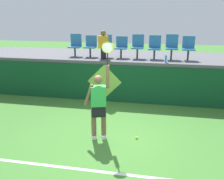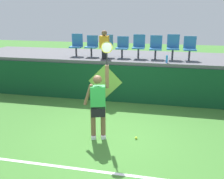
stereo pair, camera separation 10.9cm
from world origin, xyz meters
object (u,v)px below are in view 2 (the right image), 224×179
at_px(stadium_chair_2, 107,45).
at_px(spectator_0, 104,44).
at_px(stadium_chair_7, 190,47).
at_px(stadium_chair_1, 92,45).
at_px(stadium_chair_6, 173,46).
at_px(stadium_chair_3, 122,46).
at_px(stadium_chair_5, 156,46).
at_px(tennis_ball, 136,138).
at_px(stadium_chair_0, 77,44).
at_px(water_bottle, 167,59).
at_px(stadium_chair_4, 139,45).
at_px(tennis_player, 98,104).

bearing_deg(stadium_chair_2, spectator_0, -90.00).
bearing_deg(stadium_chair_7, stadium_chair_1, -179.97).
xyz_separation_m(stadium_chair_6, spectator_0, (-2.48, -0.40, 0.05)).
bearing_deg(stadium_chair_3, stadium_chair_5, 0.24).
bearing_deg(tennis_ball, stadium_chair_5, 85.87).
bearing_deg(stadium_chair_0, stadium_chair_3, -0.22).
relative_size(stadium_chair_3, stadium_chair_6, 0.88).
relative_size(stadium_chair_0, stadium_chair_2, 1.01).
bearing_deg(tennis_ball, stadium_chair_2, 114.14).
bearing_deg(stadium_chair_5, water_bottle, -57.51).
height_order(tennis_ball, stadium_chair_3, stadium_chair_3).
xyz_separation_m(stadium_chair_1, stadium_chair_5, (2.47, 0.00, 0.02)).
relative_size(stadium_chair_5, spectator_0, 0.82).
bearing_deg(water_bottle, stadium_chair_0, 169.31).
bearing_deg(stadium_chair_3, stadium_chair_4, 0.42).
bearing_deg(tennis_player, stadium_chair_0, 116.43).
xyz_separation_m(stadium_chair_3, stadium_chair_5, (1.25, 0.01, 0.03)).
height_order(tennis_player, stadium_chair_1, tennis_player).
bearing_deg(stadium_chair_6, stadium_chair_2, -179.89).
bearing_deg(tennis_player, stadium_chair_6, 63.25).
relative_size(stadium_chair_2, stadium_chair_5, 0.99).
bearing_deg(stadium_chair_3, stadium_chair_7, 0.06).
height_order(stadium_chair_6, spectator_0, spectator_0).
bearing_deg(stadium_chair_2, stadium_chair_0, 179.77).
height_order(stadium_chair_2, stadium_chair_3, stadium_chair_2).
bearing_deg(water_bottle, stadium_chair_3, 158.60).
bearing_deg(stadium_chair_2, tennis_ball, -65.86).
bearing_deg(stadium_chair_0, water_bottle, -10.69).
bearing_deg(stadium_chair_2, water_bottle, -16.06).
height_order(tennis_player, stadium_chair_4, tennis_player).
relative_size(stadium_chair_4, stadium_chair_7, 1.03).
distance_m(tennis_player, stadium_chair_2, 3.88).
bearing_deg(stadium_chair_7, stadium_chair_0, 179.94).
height_order(tennis_player, stadium_chair_5, tennis_player).
bearing_deg(stadium_chair_1, spectator_0, -33.56).
bearing_deg(stadium_chair_4, stadium_chair_5, 0.07).
distance_m(stadium_chair_3, stadium_chair_7, 2.46).
height_order(tennis_ball, water_bottle, water_bottle).
distance_m(stadium_chair_6, stadium_chair_7, 0.59).
xyz_separation_m(stadium_chair_1, stadium_chair_7, (3.68, 0.00, 0.03)).
bearing_deg(stadium_chair_6, water_bottle, -106.49).
height_order(stadium_chair_0, stadium_chair_7, stadium_chair_0).
relative_size(stadium_chair_1, stadium_chair_3, 1.02).
relative_size(tennis_ball, water_bottle, 0.26).
bearing_deg(stadium_chair_6, stadium_chair_3, -179.80).
bearing_deg(stadium_chair_5, spectator_0, -167.80).
height_order(stadium_chair_0, stadium_chair_6, stadium_chair_6).
xyz_separation_m(stadium_chair_2, stadium_chair_3, (0.61, -0.00, -0.04)).
bearing_deg(stadium_chair_6, stadium_chair_1, -179.89).
bearing_deg(stadium_chair_1, stadium_chair_4, 0.13).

